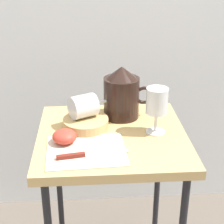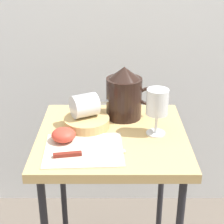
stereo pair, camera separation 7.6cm
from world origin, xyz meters
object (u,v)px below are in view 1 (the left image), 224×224
basket_tray (86,123)px  wine_glass_upright (157,103)px  table (112,154)px  pitcher (122,97)px  wine_glass_tipped_near (84,106)px  apple_half_left (64,136)px  knife (82,155)px

basket_tray → wine_glass_upright: (0.23, -0.05, 0.09)m
basket_tray → table: bearing=-29.0°
pitcher → wine_glass_tipped_near: size_ratio=1.16×
apple_half_left → knife: bearing=-58.2°
table → pitcher: (0.04, 0.13, 0.16)m
table → knife: (-0.10, -0.14, 0.09)m
basket_tray → apple_half_left: (-0.07, -0.10, 0.01)m
wine_glass_upright → knife: (-0.25, -0.15, -0.10)m
wine_glass_tipped_near → apple_half_left: (-0.06, -0.12, -0.05)m
table → pitcher: pitcher is taller
wine_glass_upright → wine_glass_tipped_near: bearing=164.4°
table → wine_glass_upright: bearing=0.2°
pitcher → apple_half_left: size_ratio=2.47×
basket_tray → apple_half_left: size_ratio=2.02×
wine_glass_upright → wine_glass_tipped_near: 0.25m
wine_glass_tipped_near → knife: bearing=-92.3°
table → basket_tray: size_ratio=4.60×
wine_glass_tipped_near → knife: (-0.01, -0.21, -0.07)m
pitcher → wine_glass_tipped_near: 0.15m
pitcher → apple_half_left: (-0.20, -0.19, -0.05)m
pitcher → wine_glass_upright: bearing=-52.5°
pitcher → wine_glass_tipped_near: bearing=-153.7°
pitcher → apple_half_left: 0.28m
wine_glass_tipped_near → basket_tray: bearing=-79.0°
pitcher → knife: (-0.14, -0.28, -0.07)m
basket_tray → wine_glass_upright: wine_glass_upright is taller
table → wine_glass_upright: size_ratio=4.54×
table → knife: 0.20m
wine_glass_upright → apple_half_left: wine_glass_upright is taller
table → knife: knife is taller
basket_tray → wine_glass_tipped_near: bearing=101.0°
table → wine_glass_upright: (0.15, 0.00, 0.19)m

